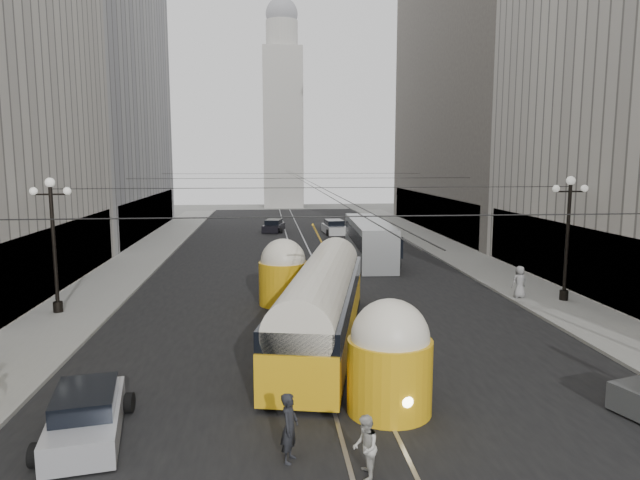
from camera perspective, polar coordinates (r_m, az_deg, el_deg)
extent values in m
cube|color=black|center=(42.66, -1.74, -1.87)|extent=(20.00, 85.00, 0.02)
cube|color=gray|center=(46.95, -16.80, -1.20)|extent=(4.00, 72.00, 0.15)
cube|color=gray|center=(48.29, 12.35, -0.79)|extent=(4.00, 72.00, 0.15)
cube|color=gray|center=(42.62, -2.74, -1.88)|extent=(0.12, 85.00, 0.04)
cube|color=gray|center=(42.71, -0.73, -1.85)|extent=(0.12, 85.00, 0.04)
cube|color=black|center=(35.73, -23.92, -1.25)|extent=(0.10, 18.00, 3.60)
cube|color=#999999|center=(60.36, -22.73, 13.78)|extent=(12.00, 28.00, 28.00)
cube|color=black|center=(58.80, -16.55, 2.51)|extent=(0.10, 25.20, 3.60)
cube|color=black|center=(36.00, 22.34, -1.10)|extent=(0.10, 18.00, 3.60)
cube|color=#514C47|center=(62.34, 16.62, 15.71)|extent=(12.00, 32.00, 32.00)
cube|color=black|center=(60.05, 10.80, 2.81)|extent=(0.10, 28.80, 3.60)
cube|color=#B2AFA8|center=(89.59, -3.75, 11.02)|extent=(6.00, 6.00, 24.00)
cylinder|color=#B2AFA8|center=(91.40, -3.83, 19.82)|extent=(4.80, 4.80, 4.00)
sphere|color=gray|center=(92.04, -3.85, 21.62)|extent=(4.80, 4.80, 4.80)
cylinder|color=black|center=(29.48, -25.04, -0.89)|extent=(0.18, 0.18, 6.00)
cylinder|color=black|center=(30.00, -24.72, -6.09)|extent=(0.44, 0.44, 0.50)
cylinder|color=black|center=(29.22, -25.34, 4.15)|extent=(1.60, 0.08, 0.08)
sphere|color=white|center=(29.20, -25.41, 5.22)|extent=(0.44, 0.44, 0.44)
sphere|color=white|center=(29.48, -26.73, 4.38)|extent=(0.36, 0.36, 0.36)
sphere|color=white|center=(28.97, -23.96, 4.50)|extent=(0.36, 0.36, 0.36)
cylinder|color=black|center=(31.67, 23.47, -0.23)|extent=(0.18, 0.18, 6.00)
cylinder|color=black|center=(32.15, 23.20, -5.09)|extent=(0.44, 0.44, 0.50)
cylinder|color=black|center=(31.43, 23.74, 4.46)|extent=(1.60, 0.08, 0.08)
sphere|color=white|center=(31.41, 23.79, 5.46)|extent=(0.44, 0.44, 0.44)
sphere|color=white|center=(31.06, 22.54, 4.77)|extent=(0.36, 0.36, 0.36)
sphere|color=white|center=(31.79, 24.94, 4.70)|extent=(0.36, 0.36, 0.36)
cylinder|color=black|center=(13.76, 5.77, 2.38)|extent=(25.00, 0.03, 0.03)
cylinder|color=black|center=(27.59, 0.14, 5.25)|extent=(25.00, 0.03, 0.03)
cylinder|color=black|center=(41.54, -1.73, 6.19)|extent=(25.00, 0.03, 0.03)
cylinder|color=black|center=(55.51, -2.66, 6.66)|extent=(25.00, 0.03, 0.03)
cylinder|color=black|center=(45.54, -2.05, 6.10)|extent=(0.03, 72.00, 0.03)
cylinder|color=black|center=(45.56, -1.54, 6.11)|extent=(0.03, 72.00, 0.03)
cube|color=gold|center=(23.05, 0.19, -7.93)|extent=(5.17, 13.58, 1.62)
cube|color=black|center=(23.27, 0.19, -9.74)|extent=(5.09, 13.18, 0.29)
cube|color=black|center=(22.78, 0.19, -5.39)|extent=(5.15, 13.38, 0.81)
cylinder|color=silver|center=(22.72, 0.19, -4.69)|extent=(4.85, 13.32, 2.19)
cylinder|color=gold|center=(17.18, 6.96, -13.35)|extent=(2.48, 2.48, 2.19)
sphere|color=silver|center=(16.80, 7.03, -9.71)|extent=(2.29, 2.29, 2.29)
cylinder|color=gold|center=(29.18, -3.69, -4.33)|extent=(2.48, 2.48, 2.19)
sphere|color=silver|center=(28.95, -3.71, -2.12)|extent=(2.29, 2.29, 2.29)
sphere|color=#FFF2BF|center=(16.33, 8.66, -15.64)|extent=(0.36, 0.36, 0.36)
cube|color=#AAAEB0|center=(41.59, 4.94, -0.06)|extent=(2.96, 11.67, 2.89)
cube|color=black|center=(41.52, 4.94, 0.59)|extent=(2.96, 11.27, 1.06)
cube|color=black|center=(35.97, 6.57, -0.82)|extent=(2.22, 0.21, 1.35)
cylinder|color=black|center=(37.78, 4.17, -2.44)|extent=(0.30, 0.96, 0.96)
cylinder|color=black|center=(38.25, 7.73, -2.36)|extent=(0.30, 0.96, 0.96)
cylinder|color=black|center=(45.33, 2.55, -0.66)|extent=(0.30, 0.96, 0.96)
cylinder|color=black|center=(45.72, 5.54, -0.62)|extent=(0.30, 0.96, 0.96)
cube|color=#BCBDC1|center=(17.09, -22.30, -16.41)|extent=(2.45, 4.43, 0.74)
cube|color=black|center=(16.88, -22.40, -14.78)|extent=(1.91, 2.54, 0.70)
cylinder|color=black|center=(16.18, -26.57, -18.68)|extent=(0.22, 0.60, 0.60)
cylinder|color=black|center=(15.71, -20.99, -19.18)|extent=(0.22, 0.60, 0.60)
cylinder|color=black|center=(18.61, -23.33, -14.89)|extent=(0.22, 0.60, 0.60)
cylinder|color=black|center=(18.20, -18.52, -15.17)|extent=(0.22, 0.60, 0.60)
cylinder|color=black|center=(19.53, 29.05, -14.09)|extent=(0.22, 0.64, 0.64)
cube|color=white|center=(56.71, 1.43, 1.09)|extent=(2.15, 4.57, 0.79)
cube|color=black|center=(56.64, 1.43, 1.65)|extent=(1.78, 2.56, 0.75)
cylinder|color=black|center=(55.15, 0.76, 0.73)|extent=(0.22, 0.63, 0.63)
cylinder|color=black|center=(55.34, 2.46, 0.75)|extent=(0.22, 0.63, 0.63)
cylinder|color=black|center=(58.13, 0.44, 1.11)|extent=(0.22, 0.63, 0.63)
cylinder|color=black|center=(58.32, 2.05, 1.13)|extent=(0.22, 0.63, 0.63)
cube|color=black|center=(58.58, -4.65, 1.25)|extent=(2.47, 4.29, 0.71)
cube|color=black|center=(58.52, -4.66, 1.74)|extent=(1.89, 2.47, 0.67)
cylinder|color=black|center=(57.23, -5.38, 0.94)|extent=(0.22, 0.57, 0.57)
cylinder|color=black|center=(57.25, -3.89, 0.95)|extent=(0.22, 0.57, 0.57)
cylinder|color=black|center=(59.95, -5.38, 1.26)|extent=(0.22, 0.57, 0.57)
cylinder|color=black|center=(59.97, -3.96, 1.28)|extent=(0.22, 0.57, 0.57)
imported|color=black|center=(14.64, -3.06, -18.22)|extent=(0.61, 0.74, 1.74)
imported|color=beige|center=(14.05, 4.54, -19.97)|extent=(0.67, 0.81, 1.51)
imported|color=gray|center=(31.68, 19.32, -3.98)|extent=(0.89, 0.63, 1.69)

